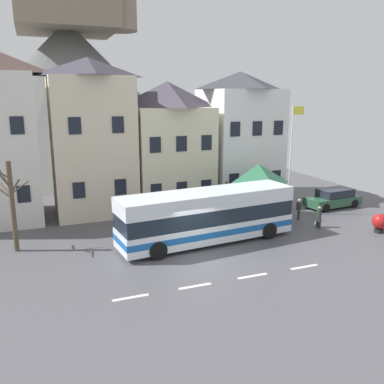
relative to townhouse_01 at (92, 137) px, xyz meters
name	(u,v)px	position (x,y,z in m)	size (l,w,h in m)	color
ground_plane	(204,262)	(3.89, -11.79, -5.60)	(40.00, 60.00, 0.07)	#505056
townhouse_01	(92,137)	(0.00, 0.00, 0.00)	(5.60, 5.65, 11.14)	beige
townhouse_02	(168,144)	(5.91, 0.31, -0.78)	(5.84, 6.28, 9.58)	beige
townhouse_03	(239,136)	(12.07, 0.15, -0.36)	(5.64, 5.94, 10.42)	white
hilltop_castle	(71,91)	(0.88, 23.41, 3.52)	(34.36, 34.36, 25.73)	#595C59
transit_bus	(207,217)	(5.23, -9.15, -4.01)	(10.94, 3.58, 3.09)	white
bus_shelter	(258,174)	(10.61, -5.67, -2.45)	(3.60, 3.60, 3.87)	#473D33
parked_car_01	(333,198)	(17.54, -5.46, -4.87)	(4.57, 2.22, 1.44)	#2B563B
parked_car_02	(253,204)	(10.89, -4.66, -4.89)	(4.59, 2.22, 1.39)	navy
pedestrian_00	(319,217)	(13.18, -9.31, -4.84)	(0.29, 0.39, 1.45)	#2D2D38
pedestrian_01	(299,207)	(12.99, -7.37, -4.65)	(0.36, 0.36, 1.52)	#38332D
public_bench	(228,206)	(9.22, -3.74, -5.10)	(1.58, 0.48, 0.87)	#33473D
flagpole	(292,154)	(13.05, -6.03, -1.06)	(0.95, 0.10, 7.86)	silver
harbour_buoy	(380,222)	(16.13, -11.55, -4.88)	(0.98, 0.98, 1.23)	black
bare_tree_00	(12,204)	(-5.35, -6.62, -2.85)	(1.89, 1.93, 5.11)	brown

